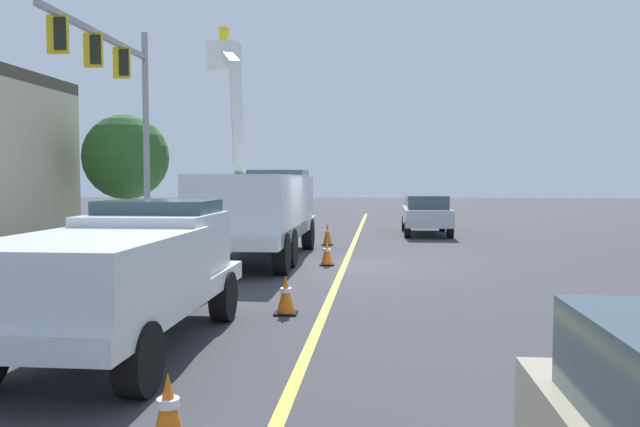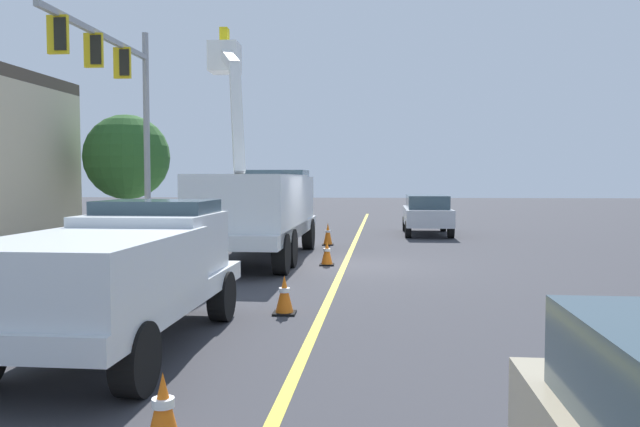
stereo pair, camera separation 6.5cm
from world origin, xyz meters
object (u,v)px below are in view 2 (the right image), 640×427
passing_minivan (427,212)px  traffic_cone_mid_rear (327,253)px  traffic_cone_mid_front (284,295)px  utility_bucket_truck (259,205)px  service_pickup_truck (121,271)px  traffic_cone_leading (163,413)px  traffic_cone_trailing (328,234)px  traffic_signal_mast (120,88)px

passing_minivan → traffic_cone_mid_rear: 10.61m
traffic_cone_mid_front → utility_bucket_truck: bearing=12.5°
utility_bucket_truck → service_pickup_truck: 9.98m
utility_bucket_truck → traffic_cone_leading: utility_bucket_truck is taller
utility_bucket_truck → traffic_cone_trailing: size_ratio=10.17×
traffic_cone_mid_front → traffic_cone_trailing: size_ratio=0.85×
service_pickup_truck → traffic_cone_mid_rear: 9.07m
passing_minivan → traffic_cone_leading: (-21.82, 4.56, -0.62)m
service_pickup_truck → traffic_signal_mast: traffic_signal_mast is taller
traffic_cone_mid_rear → traffic_signal_mast: size_ratio=0.09×
utility_bucket_truck → service_pickup_truck: bearing=178.1°
utility_bucket_truck → traffic_cone_mid_rear: bearing=-121.0°
traffic_cone_mid_rear → traffic_cone_mid_front: bearing=176.2°
traffic_cone_leading → traffic_cone_mid_rear: traffic_cone_leading is taller
traffic_cone_leading → traffic_signal_mast: traffic_signal_mast is taller
passing_minivan → traffic_cone_mid_front: size_ratio=7.00×
utility_bucket_truck → traffic_cone_trailing: bearing=-24.9°
passing_minivan → traffic_signal_mast: bearing=124.6°
utility_bucket_truck → traffic_cone_mid_front: (-7.53, -1.67, -1.27)m
utility_bucket_truck → traffic_cone_mid_rear: size_ratio=11.98×
utility_bucket_truck → service_pickup_truck: (-9.96, 0.34, -0.49)m
traffic_cone_mid_front → traffic_cone_mid_rear: 6.29m
utility_bucket_truck → traffic_cone_leading: 13.30m
utility_bucket_truck → service_pickup_truck: utility_bucket_truck is taller
utility_bucket_truck → passing_minivan: bearing=-34.1°
traffic_cone_leading → passing_minivan: bearing=-11.8°
traffic_cone_leading → traffic_cone_mid_front: bearing=-3.8°
service_pickup_truck → traffic_signal_mast: (11.30, 4.40, 4.20)m
traffic_cone_mid_rear → traffic_cone_leading: bearing=176.2°
passing_minivan → traffic_signal_mast: 13.58m
utility_bucket_truck → traffic_cone_trailing: utility_bucket_truck is taller
utility_bucket_truck → traffic_signal_mast: size_ratio=1.09×
traffic_cone_leading → traffic_cone_mid_front: 5.66m
traffic_cone_mid_rear → traffic_cone_trailing: (5.22, 0.25, 0.06)m
traffic_cone_mid_front → traffic_cone_trailing: traffic_cone_trailing is taller
traffic_signal_mast → traffic_cone_mid_rear: bearing=-110.8°
traffic_signal_mast → service_pickup_truck: bearing=-158.7°
service_pickup_truck → traffic_cone_mid_front: size_ratio=8.16×
service_pickup_truck → traffic_cone_mid_front: (2.43, -2.01, -0.78)m
traffic_cone_leading → traffic_cone_trailing: 17.15m
traffic_cone_trailing → traffic_cone_mid_rear: bearing=-177.3°
service_pickup_truck → traffic_cone_trailing: 14.11m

